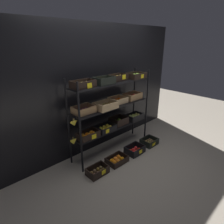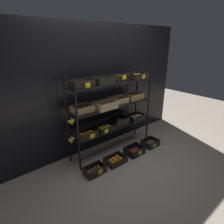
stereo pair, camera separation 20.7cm
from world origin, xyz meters
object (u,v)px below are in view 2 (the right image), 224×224
at_px(display_rack, 112,105).
at_px(crate_ground_right_kiwi, 150,143).
at_px(crate_ground_apple_red, 134,151).
at_px(crate_ground_kiwi, 95,171).
at_px(crate_ground_orange, 115,160).

height_order(display_rack, crate_ground_right_kiwi, display_rack).
relative_size(crate_ground_apple_red, crate_ground_right_kiwi, 1.09).
bearing_deg(display_rack, crate_ground_kiwi, -150.94).
bearing_deg(crate_ground_orange, display_rack, 58.54).
relative_size(crate_ground_orange, crate_ground_right_kiwi, 1.14).
distance_m(display_rack, crate_ground_apple_red, 0.96).
xyz_separation_m(crate_ground_orange, crate_ground_apple_red, (0.45, -0.02, 0.01)).
distance_m(crate_ground_apple_red, crate_ground_right_kiwi, 0.45).
height_order(crate_ground_kiwi, crate_ground_apple_red, crate_ground_apple_red).
height_order(display_rack, crate_ground_kiwi, display_rack).
bearing_deg(crate_ground_right_kiwi, crate_ground_kiwi, 179.45).
xyz_separation_m(crate_ground_orange, crate_ground_right_kiwi, (0.91, -0.02, 0.00)).
height_order(crate_ground_orange, crate_ground_apple_red, crate_ground_apple_red).
relative_size(crate_ground_kiwi, crate_ground_orange, 0.93).
height_order(crate_ground_orange, crate_ground_right_kiwi, crate_ground_right_kiwi).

